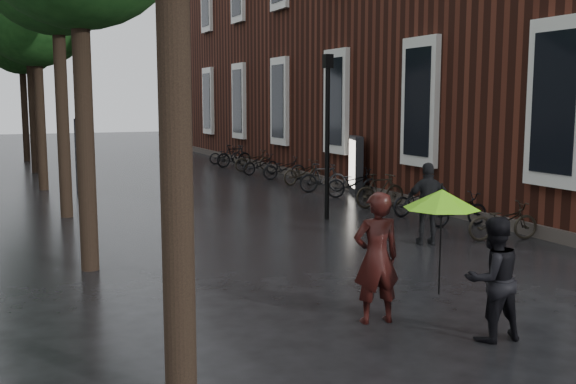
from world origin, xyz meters
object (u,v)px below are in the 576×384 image
person_black (493,279)px  ad_lightbox (356,165)px  lamp_post (327,120)px  parked_bicycles (310,174)px  pedestrian_walking (428,204)px  person_burgundy (376,258)px

person_black → ad_lightbox: (5.18, 12.68, 0.15)m
ad_lightbox → lamp_post: (-3.07, -3.93, 1.60)m
parked_bicycles → ad_lightbox: 2.23m
person_black → parked_bicycles: bearing=-102.9°
pedestrian_walking → parked_bicycles: pedestrian_walking is taller
person_black → ad_lightbox: ad_lightbox is taller
person_burgundy → person_black: person_burgundy is taller
person_burgundy → person_black: bearing=138.3°
ad_lightbox → person_burgundy: bearing=-98.7°
person_burgundy → person_black: 1.56m
person_black → pedestrian_walking: size_ratio=0.92×
parked_bicycles → lamp_post: lamp_post is taller
ad_lightbox → lamp_post: bearing=-108.4°
person_black → person_burgundy: bearing=-46.0°
parked_bicycles → ad_lightbox: bearing=-72.1°
parked_bicycles → lamp_post: bearing=-111.9°
person_burgundy → parked_bicycles: (5.51, 13.55, -0.47)m
ad_lightbox → lamp_post: 5.24m
person_burgundy → parked_bicycles: person_burgundy is taller
ad_lightbox → lamp_post: lamp_post is taller
person_burgundy → ad_lightbox: bearing=-109.9°
person_black → lamp_post: bearing=-99.5°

